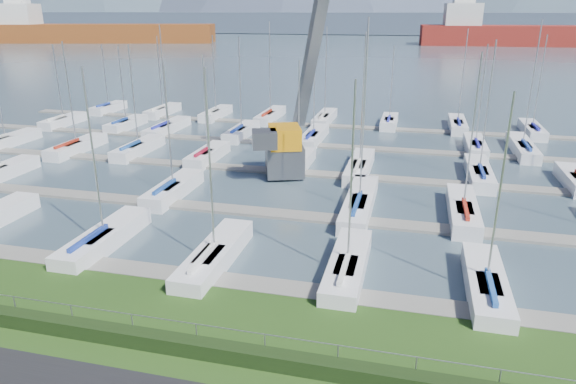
% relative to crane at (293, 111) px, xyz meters
% --- Properties ---
extents(water, '(800.00, 540.00, 0.20)m').
position_rel_crane_xyz_m(water, '(3.04, 233.93, -5.73)').
color(water, '#435662').
extents(hedge, '(80.00, 0.70, 0.70)m').
position_rel_crane_xyz_m(hedge, '(3.04, -26.47, -4.98)').
color(hedge, black).
rests_on(hedge, grass).
extents(fence, '(80.00, 0.04, 0.04)m').
position_rel_crane_xyz_m(fence, '(3.04, -26.07, -4.13)').
color(fence, gray).
rests_on(fence, grass).
extents(foothill, '(900.00, 80.00, 12.00)m').
position_rel_crane_xyz_m(foothill, '(3.04, 303.93, 0.67)').
color(foothill, '#485569').
rests_on(foothill, water).
extents(docks, '(90.00, 41.60, 0.25)m').
position_rel_crane_xyz_m(docks, '(3.04, -0.07, -5.55)').
color(docks, slate).
rests_on(docks, water).
extents(crane, '(7.55, 12.98, 22.35)m').
position_rel_crane_xyz_m(crane, '(0.00, 0.00, 0.00)').
color(crane, '#595B61').
rests_on(crane, water).
extents(cargo_ship_west, '(100.96, 42.25, 21.50)m').
position_rel_crane_xyz_m(cargo_ship_west, '(-132.48, 167.75, -1.79)').
color(cargo_ship_west, brown).
rests_on(cargo_ship_west, water).
extents(cargo_ship_mid, '(106.98, 23.69, 21.50)m').
position_rel_crane_xyz_m(cargo_ship_mid, '(58.81, 191.14, -1.84)').
color(cargo_ship_mid, maroon).
rests_on(cargo_ship_mid, water).
extents(sailboat_fleet, '(74.17, 49.64, 13.71)m').
position_rel_crane_xyz_m(sailboat_fleet, '(1.54, 3.10, 0.14)').
color(sailboat_fleet, maroon).
rests_on(sailboat_fleet, water).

